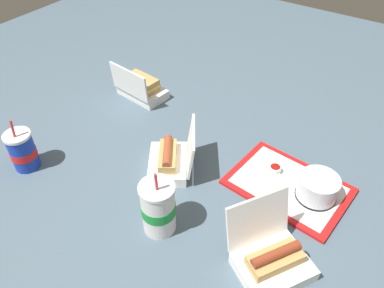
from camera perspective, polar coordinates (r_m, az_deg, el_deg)
name	(u,v)px	position (r m, az deg, el deg)	size (l,w,h in m)	color
ground_plane	(195,164)	(1.31, 0.52, -3.02)	(3.20, 3.20, 0.00)	#4C6070
food_tray	(288,186)	(1.27, 14.43, -6.23)	(0.39, 0.29, 0.01)	red
cake_container	(318,188)	(1.23, 18.59, -6.38)	(0.13, 0.13, 0.08)	black
ketchup_cup	(275,169)	(1.29, 12.52, -3.74)	(0.04, 0.04, 0.02)	white
napkin_stack	(268,182)	(1.25, 11.46, -5.70)	(0.10, 0.10, 0.00)	white
plastic_fork	(294,173)	(1.30, 15.21, -4.23)	(0.11, 0.01, 0.01)	white
clamshell_hotdog_center	(272,259)	(1.05, 12.03, -16.72)	(0.26, 0.26, 0.18)	white
clamshell_sandwich_front	(141,88)	(1.63, -7.78, 8.47)	(0.22, 0.16, 0.16)	white
clamshell_hotdog_back	(171,159)	(1.27, -3.28, -2.36)	(0.23, 0.24, 0.17)	white
soda_cup_corner	(158,208)	(1.07, -5.15, -9.65)	(0.10, 0.10, 0.24)	white
soda_cup_front	(23,151)	(1.38, -24.40, -0.95)	(0.09, 0.09, 0.20)	#1938B7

